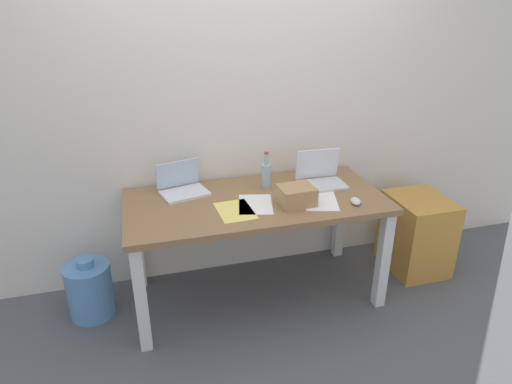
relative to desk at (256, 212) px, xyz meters
name	(u,v)px	position (x,y,z in m)	size (l,w,h in m)	color
ground_plane	(256,293)	(0.00, 0.00, -0.65)	(8.00, 8.00, 0.00)	#515459
back_wall	(238,100)	(0.00, 0.46, 0.65)	(5.20, 0.08, 2.60)	silver
desk	(256,212)	(0.00, 0.00, 0.00)	(1.69, 0.79, 0.75)	olive
laptop_left	(183,187)	(-0.45, 0.23, 0.14)	(0.35, 0.30, 0.21)	silver
laptop_right	(321,177)	(0.50, 0.12, 0.15)	(0.32, 0.25, 0.24)	silver
beer_bottle	(266,175)	(0.12, 0.16, 0.19)	(0.06, 0.06, 0.25)	#99B7C1
computer_mouse	(356,201)	(0.59, -0.24, 0.11)	(0.06, 0.10, 0.03)	silver
cardboard_box	(296,196)	(0.22, -0.14, 0.16)	(0.22, 0.18, 0.12)	tan
paper_yellow_folder	(235,211)	(-0.17, -0.13, 0.10)	(0.21, 0.30, 0.00)	#F4E06B
paper_sheet_center	(256,204)	(-0.02, -0.08, 0.10)	(0.21, 0.30, 0.00)	white
paper_sheet_front_right	(320,201)	(0.39, -0.14, 0.10)	(0.21, 0.30, 0.00)	white
water_cooler_jug	(90,290)	(-1.11, 0.09, -0.46)	(0.29, 0.29, 0.42)	#598CC6
filing_cabinet	(416,234)	(1.28, 0.01, -0.36)	(0.40, 0.48, 0.59)	#C68938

